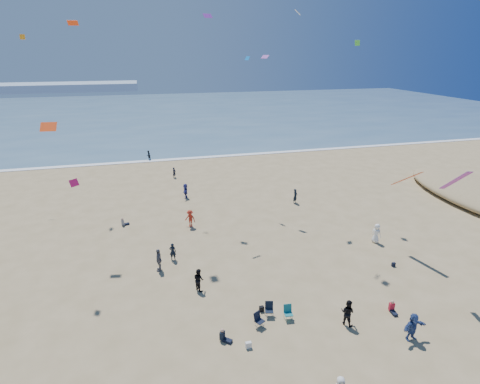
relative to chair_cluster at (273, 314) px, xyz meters
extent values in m
cube|color=#476B84|center=(-3.29, 90.35, -0.47)|extent=(220.00, 100.00, 0.06)
cube|color=white|center=(-3.29, 40.35, -0.46)|extent=(220.00, 1.20, 0.08)
cube|color=#7A8EA8|center=(-63.29, 165.35, 1.10)|extent=(110.00, 20.00, 3.20)
imported|color=black|center=(-4.07, 4.57, 0.35)|extent=(0.95, 1.03, 1.71)
imported|color=black|center=(9.09, 18.34, 0.35)|extent=(0.74, 0.70, 1.70)
imported|color=white|center=(12.57, 7.73, 0.41)|extent=(0.93, 1.05, 1.81)
imported|color=black|center=(-6.64, 41.17, 0.27)|extent=(0.92, 0.94, 1.53)
imported|color=slate|center=(-6.72, 7.91, 0.45)|extent=(0.61, 1.16, 1.89)
imported|color=#2F4682|center=(7.58, -3.61, 0.40)|extent=(1.73, 0.76, 1.81)
imported|color=navy|center=(-2.84, 23.17, 0.37)|extent=(0.74, 1.67, 1.74)
imported|color=black|center=(-5.53, 9.28, 0.26)|extent=(0.63, 0.51, 1.51)
imported|color=black|center=(-3.47, 31.05, 0.23)|extent=(0.62, 0.62, 1.46)
imported|color=black|center=(4.47, -1.45, 0.39)|extent=(1.07, 1.10, 1.78)
imported|color=#B02919|center=(-3.31, 15.22, 0.37)|extent=(1.28, 1.20, 1.74)
cube|color=silver|center=(-2.13, -1.86, -0.30)|extent=(0.35, 0.20, 0.40)
cube|color=black|center=(-0.39, 1.09, -0.31)|extent=(0.30, 0.22, 0.38)
cube|color=black|center=(11.63, 3.75, -0.33)|extent=(0.28, 0.18, 0.34)
cube|color=#D01757|center=(-13.00, 13.48, 5.52)|extent=(0.75, 0.70, 0.56)
cube|color=orange|center=(-18.80, 29.67, 17.27)|extent=(0.54, 0.29, 0.54)
cube|color=silver|center=(8.37, 18.58, 19.31)|extent=(0.73, 0.74, 0.49)
cube|color=#FE4411|center=(-11.85, 3.19, 12.06)|extent=(0.86, 0.51, 0.42)
cube|color=red|center=(-11.85, 17.54, 18.00)|extent=(0.88, 0.40, 0.39)
cube|color=purple|center=(5.52, 19.62, 15.29)|extent=(0.75, 0.87, 0.33)
cube|color=blue|center=(4.16, 21.43, 15.13)|extent=(0.44, 0.72, 0.38)
cube|color=purple|center=(-0.52, 18.01, 18.80)|extent=(0.90, 0.61, 0.38)
cube|color=green|center=(13.85, 16.44, 16.57)|extent=(0.61, 0.60, 0.51)
cube|color=#852493|center=(11.97, -0.10, 8.08)|extent=(0.35, 3.14, 2.21)
cube|color=red|center=(13.73, 6.42, 5.95)|extent=(0.35, 2.64, 1.87)
camera|label=1|loc=(-6.93, -18.51, 15.82)|focal=28.00mm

